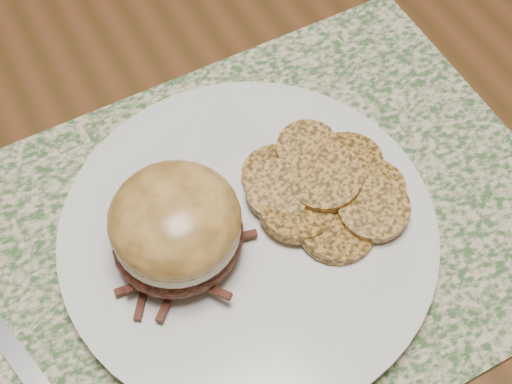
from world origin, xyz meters
TOP-DOWN VIEW (x-y plane):
  - ground at (0.00, 0.00)m, footprint 3.50×3.50m
  - placemat at (0.19, -0.26)m, footprint 0.45×0.33m
  - dinner_plate at (0.18, -0.26)m, footprint 0.26×0.26m
  - pork_sandwich at (0.13, -0.25)m, footprint 0.11×0.11m
  - roasted_potatoes at (0.24, -0.26)m, footprint 0.13×0.13m
  - fork at (-0.00, -0.24)m, footprint 0.05×0.16m

SIDE VIEW (x-z plane):
  - ground at x=0.00m, z-range 0.00..0.00m
  - placemat at x=0.19m, z-range 0.75..0.75m
  - fork at x=0.00m, z-range 0.75..0.76m
  - dinner_plate at x=0.18m, z-range 0.75..0.77m
  - roasted_potatoes at x=0.24m, z-range 0.76..0.79m
  - pork_sandwich at x=0.13m, z-range 0.77..0.84m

